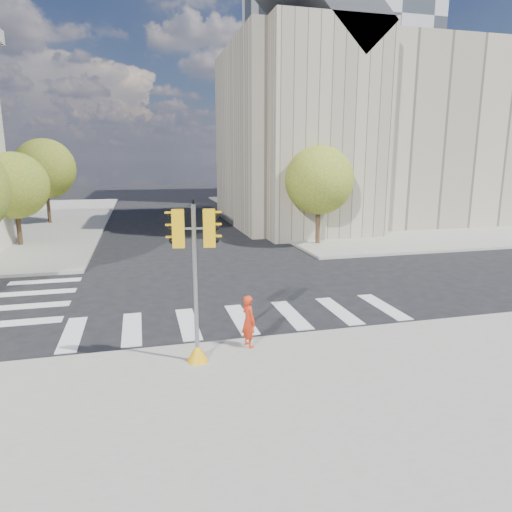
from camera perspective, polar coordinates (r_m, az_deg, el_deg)
The scene contains 14 objects.
ground at distance 17.59m, azimuth -2.99°, elevation -5.70°, with size 160.00×160.00×0.00m, color black.
sidewalk_near at distance 8.26m, azimuth 14.44°, elevation -28.33°, with size 30.00×14.00×0.15m, color gray.
sidewalk_far_right at distance 48.67m, azimuth 14.37°, elevation 5.51°, with size 28.00×40.00×0.15m, color gray.
civic_building at distance 40.27m, azimuth 14.04°, elevation 14.48°, with size 26.00×16.00×19.39m.
office_tower at distance 64.37m, azimuth 9.55°, elevation 20.59°, with size 20.00×18.00×30.00m, color #9EA0A3.
tree_lw_mid at distance 31.31m, azimuth -27.97°, elevation 7.78°, with size 4.00×4.00×5.77m.
tree_lw_far at distance 41.07m, azimuth -24.89°, elevation 9.87°, with size 4.80×4.80×6.95m.
tree_re_near at distance 28.56m, azimuth 7.91°, elevation 9.36°, with size 4.20×4.20×6.16m.
tree_re_mid at distance 39.91m, azimuth 1.32°, elevation 10.67°, with size 4.60×4.60×6.66m.
tree_re_far at distance 51.58m, azimuth -2.33°, elevation 10.46°, with size 4.00×4.00×5.88m.
lamp_near at distance 32.45m, azimuth 6.07°, elevation 10.66°, with size 0.35×0.18×8.11m.
lamp_far at distance 45.83m, azimuth -0.12°, elevation 11.15°, with size 0.35×0.18×8.11m.
traffic_signal at distance 11.78m, azimuth -7.54°, elevation -5.00°, with size 1.08×0.56×4.25m.
photographer at distance 12.95m, azimuth -0.93°, elevation -8.12°, with size 0.55×0.36×1.50m, color red.
Camera 1 is at (-3.26, -16.42, 5.39)m, focal length 32.00 mm.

